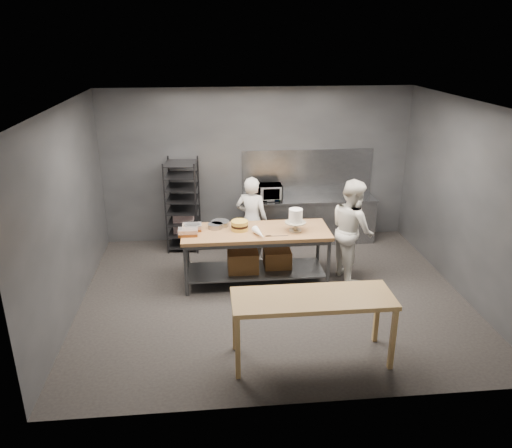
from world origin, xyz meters
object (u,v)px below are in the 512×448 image
(work_table, at_px, (256,250))
(chef_right, at_px, (352,230))
(near_counter, at_px, (313,303))
(frosted_cake_stand, at_px, (296,218))
(speed_rack, at_px, (183,206))
(microwave, at_px, (268,192))
(layer_cake, at_px, (240,225))
(chef_behind, at_px, (252,220))

(work_table, xyz_separation_m, chef_right, (1.60, 0.01, 0.29))
(near_counter, xyz_separation_m, frosted_cake_stand, (0.15, 2.12, 0.33))
(speed_rack, distance_m, microwave, 1.64)
(work_table, relative_size, microwave, 4.43)
(work_table, height_order, microwave, microwave)
(work_table, distance_m, frosted_cake_stand, 0.85)
(chef_right, distance_m, microwave, 2.04)
(speed_rack, height_order, layer_cake, speed_rack)
(work_table, relative_size, speed_rack, 1.37)
(work_table, distance_m, speed_rack, 2.02)
(chef_behind, xyz_separation_m, layer_cake, (-0.27, -0.78, 0.20))
(microwave, xyz_separation_m, layer_cake, (-0.65, -1.61, -0.05))
(frosted_cake_stand, bearing_deg, work_table, 171.03)
(work_table, height_order, near_counter, work_table)
(chef_behind, bearing_deg, speed_rack, -8.91)
(frosted_cake_stand, distance_m, layer_cake, 0.91)
(work_table, bearing_deg, chef_behind, 90.43)
(speed_rack, relative_size, chef_behind, 1.10)
(frosted_cake_stand, height_order, layer_cake, frosted_cake_stand)
(work_table, height_order, chef_behind, chef_behind)
(near_counter, relative_size, chef_right, 1.16)
(near_counter, bearing_deg, chef_behind, 99.01)
(layer_cake, bearing_deg, microwave, 67.99)
(speed_rack, xyz_separation_m, chef_right, (2.86, -1.54, 0.00))
(near_counter, distance_m, chef_behind, 3.07)
(frosted_cake_stand, bearing_deg, speed_rack, 138.60)
(speed_rack, bearing_deg, microwave, 2.81)
(layer_cake, bearing_deg, chef_right, -0.41)
(chef_behind, distance_m, layer_cake, 0.85)
(work_table, xyz_separation_m, frosted_cake_stand, (0.62, -0.10, 0.58))
(speed_rack, relative_size, chef_right, 1.02)
(microwave, xyz_separation_m, frosted_cake_stand, (0.24, -1.73, 0.10))
(speed_rack, bearing_deg, frosted_cake_stand, -41.40)
(chef_behind, xyz_separation_m, microwave, (0.38, 0.83, 0.25))
(speed_rack, height_order, frosted_cake_stand, speed_rack)
(frosted_cake_stand, xyz_separation_m, layer_cake, (-0.89, 0.13, -0.15))
(work_table, distance_m, near_counter, 2.28)
(speed_rack, xyz_separation_m, microwave, (1.63, 0.08, 0.19))
(microwave, bearing_deg, speed_rack, -177.19)
(near_counter, xyz_separation_m, microwave, (-0.10, 3.86, 0.24))
(chef_right, xyz_separation_m, layer_cake, (-1.88, 0.01, 0.14))
(chef_right, bearing_deg, layer_cake, 79.37)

